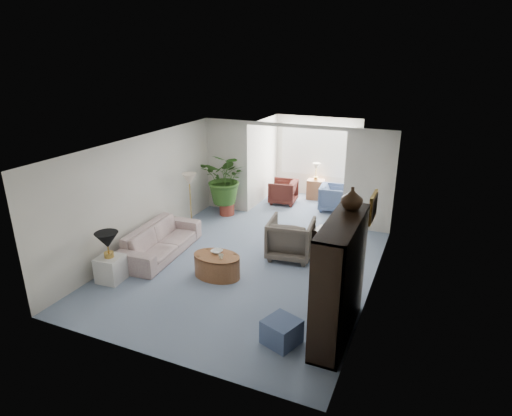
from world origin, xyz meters
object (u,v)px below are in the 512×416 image
at_px(table_lamp, 107,240).
at_px(side_table_dark, 326,243).
at_px(sofa, 161,240).
at_px(end_table, 111,269).
at_px(sunroom_table, 315,189).
at_px(coffee_cup, 221,257).
at_px(coffee_table, 217,266).
at_px(sunroom_chair_maroon, 283,192).
at_px(plant_pot, 227,209).
at_px(coffee_bowl, 217,252).
at_px(cabinet_urn, 352,198).
at_px(framed_picture, 374,207).
at_px(wingback_chair, 291,238).
at_px(ottoman, 282,332).
at_px(sunroom_chair_blue, 334,198).
at_px(floor_lamp, 189,179).
at_px(entertainment_cabinet, 339,280).

bearing_deg(table_lamp, side_table_dark, 37.03).
xyz_separation_m(sofa, end_table, (-0.20, -1.35, -0.07)).
height_order(table_lamp, sunroom_table, table_lamp).
distance_m(end_table, coffee_cup, 2.13).
height_order(table_lamp, coffee_table, table_lamp).
distance_m(sofa, coffee_cup, 1.80).
bearing_deg(sofa, side_table_dark, -73.00).
bearing_deg(side_table_dark, sunroom_chair_maroon, 125.01).
bearing_deg(plant_pot, coffee_bowl, -66.12).
bearing_deg(cabinet_urn, framed_picture, 74.04).
height_order(sofa, coffee_bowl, sofa).
bearing_deg(wingback_chair, table_lamp, 32.89).
distance_m(framed_picture, cabinet_urn, 0.92).
bearing_deg(cabinet_urn, end_table, -172.34).
relative_size(table_lamp, coffee_table, 0.46).
xyz_separation_m(end_table, sunroom_table, (2.21, 6.33, 0.04)).
relative_size(ottoman, sunroom_table, 0.82).
bearing_deg(wingback_chair, end_table, 32.89).
bearing_deg(plant_pot, sunroom_chair_blue, 30.25).
relative_size(sunroom_chair_blue, sunroom_table, 1.33).
distance_m(floor_lamp, cabinet_urn, 5.04).
bearing_deg(table_lamp, ottoman, -7.20).
xyz_separation_m(end_table, wingback_chair, (2.81, 2.35, 0.18)).
distance_m(framed_picture, entertainment_cabinet, 1.52).
distance_m(side_table_dark, entertainment_cabinet, 2.77).
height_order(framed_picture, floor_lamp, framed_picture).
bearing_deg(floor_lamp, coffee_table, -47.77).
bearing_deg(sunroom_table, coffee_table, -94.58).
xyz_separation_m(floor_lamp, sunroom_chair_maroon, (1.48, 2.63, -0.90)).
bearing_deg(side_table_dark, sunroom_table, 109.50).
bearing_deg(sunroom_chair_blue, coffee_table, 159.55).
xyz_separation_m(ottoman, sunroom_chair_maroon, (-2.19, 6.05, 0.15)).
height_order(sofa, floor_lamp, floor_lamp).
height_order(coffee_table, side_table_dark, side_table_dark).
bearing_deg(plant_pot, sunroom_chair_maroon, 54.52).
height_order(coffee_table, sunroom_chair_blue, sunroom_chair_blue).
distance_m(cabinet_urn, sunroom_chair_blue, 5.47).
height_order(sofa, wingback_chair, wingback_chair).
distance_m(coffee_table, cabinet_urn, 3.19).
relative_size(floor_lamp, side_table_dark, 0.58).
bearing_deg(side_table_dark, end_table, -142.97).
xyz_separation_m(sofa, wingback_chair, (2.61, 1.00, 0.11)).
bearing_deg(sunroom_chair_blue, sofa, 140.79).
distance_m(coffee_bowl, plant_pot, 3.32).
bearing_deg(coffee_bowl, side_table_dark, 41.61).
bearing_deg(wingback_chair, cabinet_urn, 124.06).
height_order(framed_picture, end_table, framed_picture).
relative_size(sofa, coffee_cup, 23.07).
distance_m(coffee_cup, plant_pot, 3.58).
height_order(coffee_cup, cabinet_urn, cabinet_urn).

